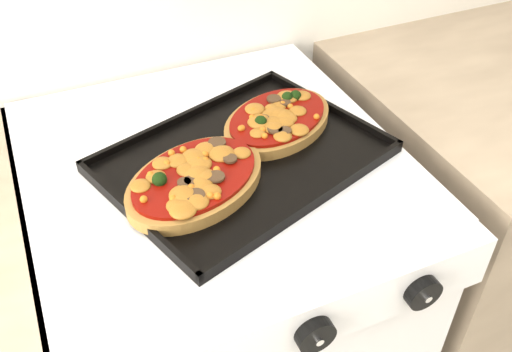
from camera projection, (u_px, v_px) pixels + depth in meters
name	position (u px, v px, depth m)	size (l,w,h in m)	color
stove	(222.00, 325.00, 1.20)	(0.60, 0.60, 0.91)	silver
control_panel	(299.00, 326.00, 0.73)	(0.60, 0.02, 0.09)	silver
knob_center	(315.00, 335.00, 0.72)	(0.05, 0.05, 0.02)	black
knob_right	(423.00, 293.00, 0.77)	(0.05, 0.05, 0.02)	black
baking_tray	(243.00, 156.00, 0.89)	(0.41, 0.30, 0.02)	black
pizza_left	(195.00, 179.00, 0.83)	(0.23, 0.16, 0.03)	olive
pizza_right	(278.00, 119.00, 0.95)	(0.21, 0.14, 0.03)	olive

